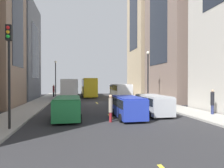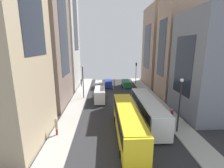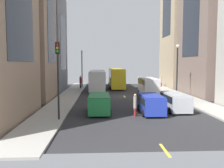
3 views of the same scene
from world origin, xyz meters
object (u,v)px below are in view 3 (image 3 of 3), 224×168
object	(u,v)px
pedestrian_waiting_curb	(161,81)
pedestrian_walking_far	(135,104)
car_blue_0	(151,103)
car_green_1	(99,102)
city_bus_white	(97,78)
pedestrian_crossing_mid	(81,82)
streetcar_yellow	(116,76)
delivery_van_white	(148,86)
car_silver_2	(175,100)
traffic_light_near_corner	(58,66)

from	to	relation	value
pedestrian_waiting_curb	pedestrian_walking_far	world-z (taller)	pedestrian_waiting_curb
car_blue_0	car_green_1	bearing A→B (deg)	174.14
city_bus_white	pedestrian_crossing_mid	xyz separation A→B (m)	(-3.07, 1.44, -0.67)
streetcar_yellow	delivery_van_white	world-z (taller)	streetcar_yellow
delivery_van_white	pedestrian_walking_far	bearing A→B (deg)	-106.21
car_blue_0	car_silver_2	xyz separation A→B (m)	(2.62, 1.14, -0.00)
car_green_1	pedestrian_waiting_curb	xyz separation A→B (m)	(11.83, 23.76, 0.29)
city_bus_white	delivery_van_white	bearing A→B (deg)	-51.74
traffic_light_near_corner	pedestrian_waiting_curb	bearing A→B (deg)	60.74
city_bus_white	delivery_van_white	size ratio (longest dim) A/B	2.23
streetcar_yellow	car_blue_0	world-z (taller)	streetcar_yellow
delivery_van_white	pedestrian_waiting_curb	distance (m)	13.60
car_green_1	car_silver_2	distance (m)	7.34
streetcar_yellow	car_blue_0	size ratio (longest dim) A/B	2.84
streetcar_yellow	traffic_light_near_corner	xyz separation A→B (m)	(-6.39, -27.38, 2.22)
delivery_van_white	city_bus_white	bearing A→B (deg)	128.26
city_bus_white	car_blue_0	world-z (taller)	city_bus_white
car_blue_0	traffic_light_near_corner	world-z (taller)	traffic_light_near_corner
delivery_van_white	traffic_light_near_corner	xyz separation A→B (m)	(-9.98, -14.16, 2.83)
streetcar_yellow	car_silver_2	size ratio (longest dim) A/B	2.76
streetcar_yellow	car_silver_2	xyz separation A→B (m)	(4.10, -23.68, -1.11)
delivery_van_white	car_green_1	distance (m)	13.05
streetcar_yellow	car_green_1	world-z (taller)	streetcar_yellow
pedestrian_crossing_mid	car_green_1	bearing A→B (deg)	19.06
car_green_1	pedestrian_crossing_mid	bearing A→B (deg)	98.97
streetcar_yellow	car_green_1	size ratio (longest dim) A/B	2.72
pedestrian_walking_far	pedestrian_crossing_mid	xyz separation A→B (m)	(-6.51, 23.22, 0.27)
pedestrian_walking_far	streetcar_yellow	bearing A→B (deg)	-32.46
city_bus_white	car_silver_2	size ratio (longest dim) A/B	2.79
car_silver_2	pedestrian_walking_far	bearing A→B (deg)	-151.86
streetcar_yellow	car_blue_0	xyz separation A→B (m)	(1.48, -24.82, -1.11)
pedestrian_waiting_curb	pedestrian_walking_far	xyz separation A→B (m)	(-8.73, -25.36, -0.23)
city_bus_white	traffic_light_near_corner	xyz separation A→B (m)	(-2.84, -23.22, 2.33)
city_bus_white	traffic_light_near_corner	size ratio (longest dim) A/B	2.09
car_silver_2	pedestrian_walking_far	distance (m)	4.79
city_bus_white	car_silver_2	bearing A→B (deg)	-68.58
delivery_van_white	traffic_light_near_corner	distance (m)	17.56
car_silver_2	traffic_light_near_corner	bearing A→B (deg)	-160.61
car_blue_0	city_bus_white	bearing A→B (deg)	103.70
traffic_light_near_corner	car_green_1	bearing A→B (deg)	43.62
delivery_van_white	car_green_1	bearing A→B (deg)	-121.40
delivery_van_white	pedestrian_waiting_curb	bearing A→B (deg)	68.28
streetcar_yellow	pedestrian_crossing_mid	size ratio (longest dim) A/B	5.59
car_blue_0	car_silver_2	bearing A→B (deg)	23.55
car_blue_0	pedestrian_walking_far	xyz separation A→B (m)	(-1.60, -1.12, 0.05)
traffic_light_near_corner	delivery_van_white	bearing A→B (deg)	54.83
streetcar_yellow	delivery_van_white	size ratio (longest dim) A/B	2.20
city_bus_white	streetcar_yellow	size ratio (longest dim) A/B	1.01
car_blue_0	pedestrian_waiting_curb	world-z (taller)	pedestrian_waiting_curb
car_silver_2	pedestrian_walking_far	xyz separation A→B (m)	(-4.22, -2.26, 0.05)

